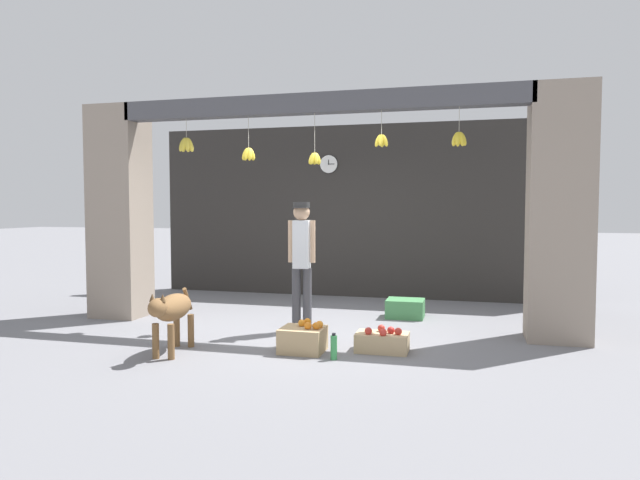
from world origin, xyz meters
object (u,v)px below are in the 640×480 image
object	(u,v)px
fruit_crate_apples	(382,342)
wall_clock	(329,164)
dog	(172,310)
fruit_crate_oranges	(303,339)
produce_box_green	(405,308)
shopkeeper	(302,256)
water_bottle	(334,347)

from	to	relation	value
fruit_crate_apples	wall_clock	distance (m)	4.43
dog	wall_clock	distance (m)	4.64
fruit_crate_oranges	dog	bearing A→B (deg)	-162.03
fruit_crate_apples	produce_box_green	bearing A→B (deg)	89.15
wall_clock	fruit_crate_apples	bearing A→B (deg)	-67.44
fruit_crate_apples	shopkeeper	bearing A→B (deg)	146.46
dog	produce_box_green	size ratio (longest dim) A/B	1.95
dog	fruit_crate_oranges	distance (m)	1.42
dog	wall_clock	size ratio (longest dim) A/B	3.10
shopkeeper	fruit_crate_oranges	size ratio (longest dim) A/B	3.50
fruit_crate_oranges	wall_clock	world-z (taller)	wall_clock
fruit_crate_oranges	wall_clock	distance (m)	4.40
fruit_crate_oranges	wall_clock	xyz separation A→B (m)	(-0.66, 3.79, 2.14)
dog	produce_box_green	xyz separation A→B (m)	(2.16, 2.60, -0.34)
dog	shopkeeper	distance (m)	1.79
shopkeeper	wall_clock	size ratio (longest dim) A/B	4.97
dog	shopkeeper	bearing A→B (deg)	138.55
shopkeeper	wall_clock	xyz separation A→B (m)	(-0.35, 2.82, 1.34)
water_bottle	wall_clock	bearing A→B (deg)	104.69
dog	produce_box_green	bearing A→B (deg)	134.56
produce_box_green	fruit_crate_oranges	bearing A→B (deg)	-111.30
wall_clock	fruit_crate_oranges	bearing A→B (deg)	-80.09
dog	fruit_crate_apples	size ratio (longest dim) A/B	1.80
water_bottle	wall_clock	size ratio (longest dim) A/B	0.84
dog	fruit_crate_oranges	size ratio (longest dim) A/B	2.18
fruit_crate_apples	produce_box_green	distance (m)	1.94
fruit_crate_apples	fruit_crate_oranges	bearing A→B (deg)	-164.47
wall_clock	produce_box_green	bearing A→B (deg)	-47.01
water_bottle	dog	bearing A→B (deg)	-173.10
dog	produce_box_green	world-z (taller)	dog
dog	fruit_crate_oranges	xyz separation A→B (m)	(1.32, 0.43, -0.33)
fruit_crate_oranges	produce_box_green	bearing A→B (deg)	68.70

